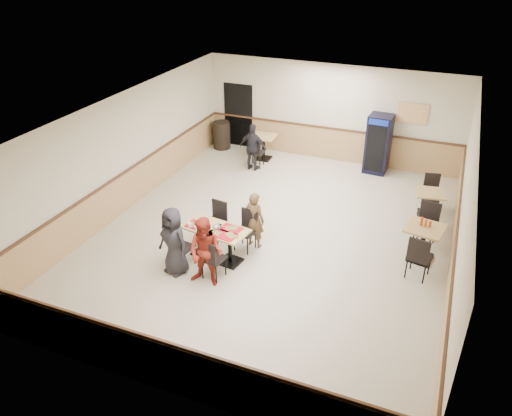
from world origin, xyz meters
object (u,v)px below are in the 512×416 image
at_px(side_table_near, 423,238).
at_px(diner_woman_right, 206,252).
at_px(pepsi_cooler, 378,144).
at_px(back_table, 264,144).
at_px(diner_woman_left, 174,241).
at_px(main_table, 216,238).
at_px(trash_bin, 222,135).
at_px(side_table_far, 429,201).
at_px(diner_man_opposite, 255,220).
at_px(lone_diner, 253,147).

bearing_deg(side_table_near, diner_woman_right, -147.48).
bearing_deg(side_table_near, pepsi_cooler, 112.27).
bearing_deg(back_table, diner_woman_left, -85.68).
height_order(main_table, pepsi_cooler, pepsi_cooler).
xyz_separation_m(back_table, pepsi_cooler, (3.48, 0.39, 0.36)).
xyz_separation_m(diner_woman_right, trash_bin, (-2.92, 6.82, -0.31)).
height_order(diner_woman_right, side_table_near, diner_woman_right).
relative_size(main_table, back_table, 1.94).
distance_m(side_table_far, pepsi_cooler, 2.96).
bearing_deg(trash_bin, diner_woman_left, -72.48).
bearing_deg(back_table, side_table_far, -20.80).
bearing_deg(main_table, side_table_far, 49.50).
xyz_separation_m(main_table, back_table, (-1.06, 5.56, 0.01)).
height_order(diner_woman_left, back_table, diner_woman_left).
xyz_separation_m(side_table_near, side_table_far, (-0.05, 1.96, -0.06)).
bearing_deg(diner_man_opposite, lone_diner, -56.99).
distance_m(lone_diner, side_table_near, 6.08).
bearing_deg(side_table_near, lone_diner, 149.83).
distance_m(diner_man_opposite, lone_diner, 4.22).
distance_m(diner_woman_right, lone_diner, 5.73).
distance_m(diner_woman_right, back_table, 6.60).
xyz_separation_m(main_table, pepsi_cooler, (2.42, 5.95, 0.37)).
distance_m(main_table, side_table_far, 5.48).
distance_m(diner_woman_left, lone_diner, 5.48).
bearing_deg(side_table_far, trash_bin, 161.21).
relative_size(main_table, pepsi_cooler, 0.86).
height_order(diner_man_opposite, lone_diner, lone_diner).
height_order(main_table, back_table, back_table).
height_order(lone_diner, side_table_near, lone_diner).
bearing_deg(pepsi_cooler, lone_diner, -156.15).
bearing_deg(main_table, back_table, 109.48).
bearing_deg(lone_diner, diner_woman_right, 104.96).
relative_size(lone_diner, side_table_near, 1.61).
bearing_deg(pepsi_cooler, side_table_near, -64.02).
height_order(lone_diner, trash_bin, lone_diner).
bearing_deg(diner_woman_left, side_table_near, 43.31).
relative_size(pepsi_cooler, trash_bin, 1.96).
xyz_separation_m(diner_man_opposite, side_table_far, (3.56, 2.80, -0.19)).
xyz_separation_m(diner_woman_left, side_table_near, (4.77, 2.41, -0.21)).
bearing_deg(diner_man_opposite, pepsi_cooler, -99.44).
relative_size(diner_woman_left, side_table_near, 1.69).
xyz_separation_m(diner_woman_left, lone_diner, (-0.48, 5.46, -0.04)).
relative_size(main_table, side_table_far, 1.90).
xyz_separation_m(diner_woman_right, lone_diner, (-1.28, 5.58, -0.04)).
xyz_separation_m(diner_woman_left, side_table_far, (4.73, 4.37, -0.27)).
xyz_separation_m(lone_diner, trash_bin, (-1.63, 1.23, -0.27)).
bearing_deg(back_table, lone_diner, -90.00).
height_order(diner_woman_left, trash_bin, diner_woman_left).
bearing_deg(diner_man_opposite, diner_woman_left, 63.55).
bearing_deg(side_table_far, pepsi_cooler, 126.09).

